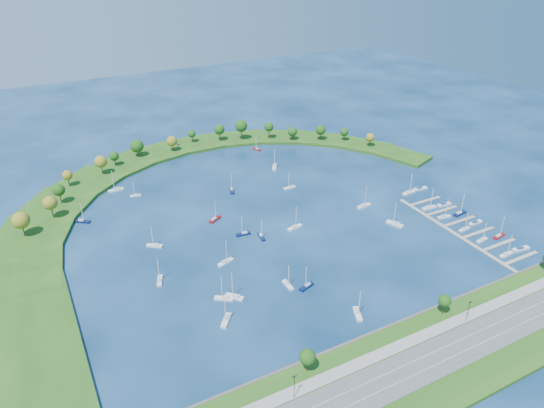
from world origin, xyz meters
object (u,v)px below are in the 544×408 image
dock_system (463,229)px  docked_boat_3 (499,236)px  moored_boat_10 (288,284)px  moored_boat_11 (116,189)px  moored_boat_4 (226,320)px  moored_boat_1 (155,245)px  docked_boat_5 (476,223)px  moored_boat_14 (364,205)px  moored_boat_21 (261,236)px  moored_boat_2 (136,195)px  docked_boat_4 (464,229)px  moored_boat_13 (232,190)px  docked_boat_6 (444,216)px  docked_boat_9 (444,204)px  docked_boat_8 (429,207)px  moored_boat_9 (160,280)px  docked_boat_7 (460,213)px  moored_boat_15 (290,187)px  moored_boat_20 (307,286)px  moored_boat_12 (234,296)px  moored_boat_18 (224,298)px  moored_boat_7 (275,166)px  moored_boat_0 (215,219)px  docked_boat_11 (420,188)px  moored_boat_17 (257,149)px  docked_boat_1 (521,249)px  moored_boat_5 (243,233)px  moored_boat_6 (83,221)px  moored_boat_3 (358,313)px  docked_boat_0 (506,254)px  moored_boat_16 (395,223)px  moored_boat_8 (295,227)px  moored_boat_19 (226,262)px  docked_boat_2 (482,239)px

dock_system → docked_boat_3: docked_boat_3 is taller
moored_boat_10 → moored_boat_11: moored_boat_11 is taller
moored_boat_4 → moored_boat_1: bearing=-131.9°
moored_boat_11 → docked_boat_5: size_ratio=1.58×
moored_boat_14 → moored_boat_21: moored_boat_14 is taller
moored_boat_2 → docked_boat_4: size_ratio=0.91×
moored_boat_4 → moored_boat_13: size_ratio=1.04×
docked_boat_4 → docked_boat_6: bearing=84.7°
docked_boat_3 → docked_boat_9: 38.72m
moored_boat_4 → docked_boat_5: 150.87m
docked_boat_8 → moored_boat_9: bearing=-179.3°
moored_boat_10 → docked_boat_9: 119.26m
moored_boat_9 → moored_boat_14: moored_boat_14 is taller
moored_boat_4 → docked_boat_7: (150.69, 19.47, 0.01)m
moored_boat_2 → docked_boat_9: size_ratio=1.04×
moored_boat_10 → docked_boat_6: moored_boat_10 is taller
moored_boat_15 → docked_boat_3: size_ratio=0.97×
moored_boat_14 → moored_boat_20: bearing=-152.0°
docked_boat_5 → docked_boat_7: bearing=88.7°
moored_boat_12 → moored_boat_18: bearing=36.5°
moored_boat_7 → moored_boat_14: bearing=47.8°
moored_boat_0 → docked_boat_9: 132.45m
docked_boat_5 → docked_boat_6: 16.49m
moored_boat_13 → docked_boat_11: bearing=78.8°
moored_boat_17 → docked_boat_8: size_ratio=0.80×
docked_boat_1 → docked_boat_8: 54.28m
moored_boat_13 → docked_boat_4: bearing=58.0°
moored_boat_5 → docked_boat_1: size_ratio=1.18×
moored_boat_9 → docked_boat_11: bearing=-65.2°
moored_boat_6 → moored_boat_13: bearing=35.2°
moored_boat_4 → docked_boat_7: docked_boat_7 is taller
moored_boat_17 → docked_boat_8: docked_boat_8 is taller
docked_boat_9 → moored_boat_3: bearing=-146.6°
docked_boat_9 → docked_boat_0: bearing=-95.7°
dock_system → moored_boat_5: (-105.90, 49.66, 0.54)m
moored_boat_0 → moored_boat_16: 98.19m
moored_boat_8 → moored_boat_19: moored_boat_8 is taller
dock_system → moored_boat_18: bearing=177.4°
docked_boat_9 → docked_boat_11: (1.90, 22.07, 0.01)m
moored_boat_0 → moored_boat_8: bearing=-68.7°
moored_boat_1 → moored_boat_3: size_ratio=0.94×
moored_boat_5 → docked_boat_2: (106.14, -62.45, -0.02)m
moored_boat_11 → moored_boat_14: size_ratio=1.02×
moored_boat_4 → moored_boat_14: 120.25m
moored_boat_5 → moored_boat_16: size_ratio=0.81×
dock_system → moored_boat_10: 106.39m
moored_boat_4 → moored_boat_21: bearing=-180.0°
moored_boat_9 → docked_boat_11: size_ratio=1.27×
moored_boat_7 → moored_boat_14: (19.89, -72.10, -0.01)m
dock_system → moored_boat_7: bearing=113.7°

